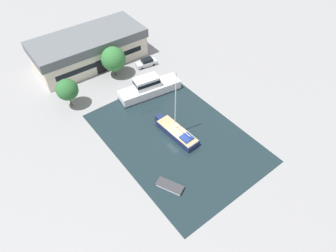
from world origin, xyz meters
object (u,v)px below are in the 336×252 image
parked_car (146,62)px  sailboat_moored (176,132)px  quay_tree_near_building (113,59)px  quay_tree_by_water (67,90)px  motor_cruiser (149,88)px  small_dinghy (170,186)px  warehouse_building (89,49)px

parked_car → sailboat_moored: (-8.10, -20.86, -0.13)m
parked_car → sailboat_moored: 22.38m
quay_tree_near_building → parked_car: 8.23m
quay_tree_by_water → sailboat_moored: bearing=-58.6°
motor_cruiser → quay_tree_by_water: bearing=74.8°
parked_car → small_dinghy: 32.69m
quay_tree_near_building → motor_cruiser: (2.16, -9.72, -2.65)m
sailboat_moored → quay_tree_by_water: bearing=118.5°
quay_tree_near_building → parked_car: (7.45, -1.20, -3.29)m
sailboat_moored → motor_cruiser: 12.68m
small_dinghy → sailboat_moored: bearing=20.3°
sailboat_moored → small_dinghy: bearing=-137.1°
parked_car → warehouse_building: bearing=53.3°
quay_tree_by_water → sailboat_moored: (11.36, -18.63, -3.31)m
quay_tree_by_water → parked_car: bearing=6.5°
sailboat_moored → small_dinghy: sailboat_moored is taller
warehouse_building → motor_cruiser: (3.75, -17.85, -1.82)m
quay_tree_near_building → motor_cruiser: 10.31m
parked_car → small_dinghy: parked_car is taller
warehouse_building → sailboat_moored: size_ratio=1.87×
parked_car → sailboat_moored: bearing=167.9°
warehouse_building → quay_tree_near_building: (1.59, -8.13, 0.83)m
parked_car → small_dinghy: bearing=160.5°
quay_tree_by_water → parked_car: 19.84m
warehouse_building → quay_tree_near_building: size_ratio=3.71×
motor_cruiser → small_dinghy: bearing=161.5°
quay_tree_by_water → quay_tree_near_building: bearing=15.9°
warehouse_building → quay_tree_near_building: quay_tree_near_building is taller
sailboat_moored → parked_car: bearing=65.9°
parked_car → small_dinghy: (-15.69, -28.67, -0.60)m
parked_car → sailboat_moored: size_ratio=0.37×
warehouse_building → quay_tree_by_water: 15.57m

